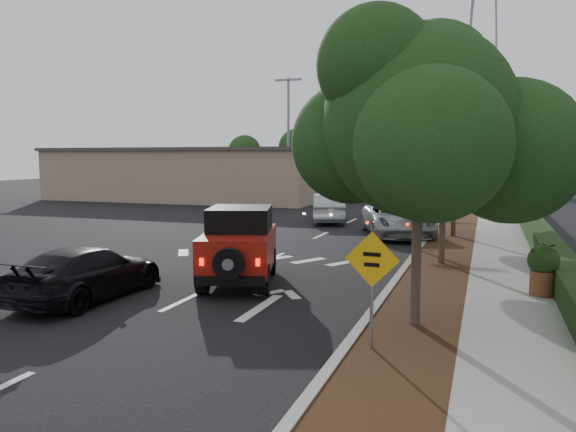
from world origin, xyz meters
The scene contains 19 objects.
ground centered at (0.00, 0.00, 0.00)m, with size 120.00×120.00×0.00m, color black.
curb centered at (4.60, 12.00, 0.07)m, with size 0.20×70.00×0.15m, color #9E9B93.
planting_strip centered at (5.60, 12.00, 0.06)m, with size 1.80×70.00×0.12m, color black.
sidewalk centered at (7.50, 12.00, 0.06)m, with size 2.00×70.00×0.12m, color gray.
hedge centered at (8.90, 12.00, 0.40)m, with size 0.80×70.00×0.80m, color black.
commercial_building centered at (-16.00, 30.00, 2.00)m, with size 22.00×12.00×4.00m, color gray.
transmission_tower centered at (6.00, 48.00, 0.00)m, with size 7.00×4.00×28.00m, color slate, non-canonical shape.
street_tree_near centered at (5.60, -0.50, 0.00)m, with size 3.80×3.80×5.92m, color black, non-canonical shape.
street_tree_mid centered at (5.60, 6.50, 0.00)m, with size 3.20×3.20×5.32m, color black, non-canonical shape.
street_tree_far centered at (5.60, 13.00, 0.00)m, with size 3.40×3.40×5.62m, color black, non-canonical shape.
light_pole_a centered at (-6.50, 26.00, 0.00)m, with size 2.00×0.22×9.00m, color slate, non-canonical shape.
light_pole_b centered at (-7.50, 38.00, 0.00)m, with size 2.00×0.22×9.00m, color slate, non-canonical shape.
red_jeep centered at (0.44, 2.33, 1.07)m, with size 2.84×4.29×2.10m.
silver_suv_ahead centered at (3.20, 13.00, 0.78)m, with size 2.58×5.60×1.56m, color #94979B.
black_suv_oncoming centered at (-2.33, -0.65, 0.65)m, with size 1.83×4.51×1.31m, color black.
silver_sedan_oncoming centered at (-1.00, 16.99, 0.76)m, with size 1.61×4.62×1.52m, color #B2B6BA.
parked_suv centered at (-9.68, 25.38, 0.77)m, with size 1.83×4.54×1.55m, color #AEB0B6.
speed_hump_sign centered at (5.04, -2.20, 1.46)m, with size 0.99×0.11×2.10m.
terracotta_planter centered at (8.26, 2.99, 0.88)m, with size 0.75×0.75×1.30m.
Camera 1 is at (6.88, -11.81, 3.51)m, focal length 35.00 mm.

